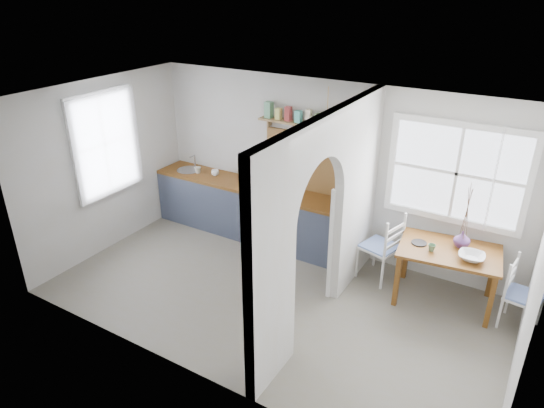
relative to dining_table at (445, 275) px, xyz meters
The scene contains 26 objects.
floor 2.26m from the dining_table, 150.79° to the right, with size 5.80×3.20×0.01m, color slate.
ceiling 3.15m from the dining_table, 150.79° to the right, with size 5.80×3.20×0.01m, color beige.
walls 2.41m from the dining_table, 150.79° to the right, with size 5.81×3.21×2.60m.
partition 1.94m from the dining_table, 140.43° to the right, with size 0.12×3.20×2.60m.
kitchen_window 5.10m from the dining_table, 167.26° to the right, with size 0.10×1.16×1.50m, color white, non-canonical shape.
nook_window 1.31m from the dining_table, 107.49° to the left, with size 1.76×0.10×1.30m, color white, non-canonical shape.
counter 3.09m from the dining_table, behind, with size 3.50×0.60×0.90m.
sink 4.41m from the dining_table, behind, with size 0.40×0.40×0.02m, color #B2B5BC.
backsplash 2.41m from the dining_table, 167.29° to the left, with size 1.65×0.03×0.90m, color olive.
shelf 2.73m from the dining_table, 169.46° to the left, with size 1.75×0.20×0.21m.
pendant_lamp 2.34m from the dining_table, behind, with size 0.26×0.26×0.16m, color #EDE5CB.
utensil_rail 1.72m from the dining_table, behind, with size 0.02×0.02×0.50m, color #B2B5BC.
dining_table is the anchor object (origin of this frame).
chair_left 0.93m from the dining_table, behind, with size 0.46×0.46×1.01m, color white, non-canonical shape.
chair_right 0.92m from the dining_table, ahead, with size 0.41×0.41×0.89m, color white, non-canonical shape.
kettle 1.71m from the dining_table, behind, with size 0.18×0.15×0.22m, color white, non-canonical shape.
mug_a 4.20m from the dining_table, behind, with size 0.11×0.11×0.10m, color silver.
mug_b 3.89m from the dining_table, behind, with size 0.12×0.12×0.10m, color white.
knife_block 3.43m from the dining_table, behind, with size 0.10×0.14×0.21m, color #332014.
jar 3.36m from the dining_table, behind, with size 0.09×0.09×0.15m, color gray.
towel_magenta 1.38m from the dining_table, behind, with size 0.02×0.03×0.60m, color #C6135A.
towel_orange 1.38m from the dining_table, behind, with size 0.02×0.03×0.47m, color orange.
bowl 0.51m from the dining_table, 20.90° to the right, with size 0.31×0.31×0.08m, color silver.
table_cup 0.49m from the dining_table, 143.68° to the right, with size 0.09×0.09×0.09m, color #5A7F5C.
plate 0.54m from the dining_table, behind, with size 0.20×0.20×0.02m, color black.
vase 0.52m from the dining_table, 56.38° to the left, with size 0.21×0.21×0.21m, color #553066.
Camera 1 is at (2.73, -4.57, 3.86)m, focal length 32.00 mm.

